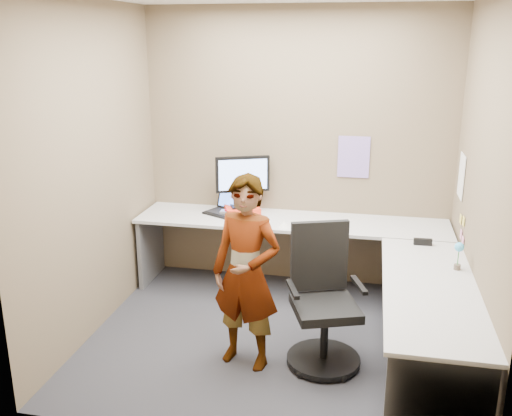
% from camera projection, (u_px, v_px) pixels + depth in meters
% --- Properties ---
extents(ground, '(3.00, 3.00, 0.00)m').
position_uv_depth(ground, '(272.00, 339.00, 4.73)').
color(ground, black).
rests_on(ground, ground).
extents(wall_back, '(3.00, 0.00, 3.00)m').
position_uv_depth(wall_back, '(297.00, 149.00, 5.56)').
color(wall_back, brown).
rests_on(wall_back, ground).
extents(wall_right, '(0.00, 2.70, 2.70)m').
position_uv_depth(wall_right, '(482.00, 191.00, 4.05)').
color(wall_right, brown).
rests_on(wall_right, ground).
extents(wall_left, '(0.00, 2.70, 2.70)m').
position_uv_depth(wall_left, '(92.00, 172.00, 4.63)').
color(wall_left, brown).
rests_on(wall_left, ground).
extents(desk, '(2.98, 2.58, 0.73)m').
position_uv_depth(desk, '(332.00, 260.00, 4.84)').
color(desk, '#B5B5B5').
rests_on(desk, ground).
extents(paper_ream, '(0.40, 0.35, 0.07)m').
position_uv_depth(paper_ream, '(242.00, 210.00, 5.62)').
color(paper_ream, red).
rests_on(paper_ream, desk).
extents(monitor, '(0.50, 0.25, 0.50)m').
position_uv_depth(monitor, '(243.00, 177.00, 5.55)').
color(monitor, black).
rests_on(monitor, paper_ream).
extents(laptop, '(0.44, 0.42, 0.25)m').
position_uv_depth(laptop, '(227.00, 207.00, 5.63)').
color(laptop, black).
rests_on(laptop, desk).
extents(trackball_mouse, '(0.12, 0.08, 0.07)m').
position_uv_depth(trackball_mouse, '(227.00, 213.00, 5.57)').
color(trackball_mouse, '#B7B7BC').
rests_on(trackball_mouse, desk).
extents(origami, '(0.10, 0.10, 0.06)m').
position_uv_depth(origami, '(284.00, 224.00, 5.22)').
color(origami, white).
rests_on(origami, desk).
extents(stapler, '(0.15, 0.04, 0.05)m').
position_uv_depth(stapler, '(423.00, 242.00, 4.77)').
color(stapler, black).
rests_on(stapler, desk).
extents(flower, '(0.07, 0.07, 0.22)m').
position_uv_depth(flower, '(459.00, 252.00, 4.23)').
color(flower, brown).
rests_on(flower, desk).
extents(calendar_purple, '(0.30, 0.01, 0.40)m').
position_uv_depth(calendar_purple, '(354.00, 157.00, 5.45)').
color(calendar_purple, '#846BB7').
rests_on(calendar_purple, wall_back).
extents(calendar_white, '(0.01, 0.28, 0.38)m').
position_uv_depth(calendar_white, '(461.00, 176.00, 4.92)').
color(calendar_white, white).
rests_on(calendar_white, wall_right).
extents(sticky_note_a, '(0.01, 0.07, 0.07)m').
position_uv_depth(sticky_note_a, '(463.00, 221.00, 4.68)').
color(sticky_note_a, '#F2E059').
rests_on(sticky_note_a, wall_right).
extents(sticky_note_b, '(0.01, 0.07, 0.07)m').
position_uv_depth(sticky_note_b, '(461.00, 234.00, 4.76)').
color(sticky_note_b, pink).
rests_on(sticky_note_b, wall_right).
extents(sticky_note_c, '(0.01, 0.07, 0.07)m').
position_uv_depth(sticky_note_c, '(463.00, 241.00, 4.66)').
color(sticky_note_c, pink).
rests_on(sticky_note_c, wall_right).
extents(sticky_note_d, '(0.01, 0.07, 0.07)m').
position_uv_depth(sticky_note_d, '(461.00, 219.00, 4.83)').
color(sticky_note_d, '#F2E059').
rests_on(sticky_note_d, wall_right).
extents(office_chair, '(0.61, 0.60, 1.06)m').
position_uv_depth(office_chair, '(323.00, 309.00, 4.30)').
color(office_chair, black).
rests_on(office_chair, ground).
extents(person, '(0.61, 0.47, 1.47)m').
position_uv_depth(person, '(246.00, 273.00, 4.19)').
color(person, '#999399').
rests_on(person, ground).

